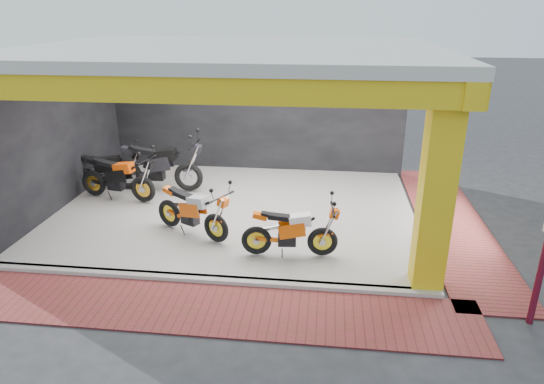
{
  "coord_description": "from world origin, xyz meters",
  "views": [
    {
      "loc": [
        2.01,
        -8.08,
        4.46
      ],
      "look_at": [
        0.94,
        1.09,
        0.9
      ],
      "focal_mm": 32.0,
      "sensor_mm": 36.0,
      "label": 1
    }
  ],
  "objects": [
    {
      "name": "ground",
      "position": [
        0.0,
        0.0,
        0.0
      ],
      "size": [
        80.0,
        80.0,
        0.0
      ],
      "primitive_type": "plane",
      "color": "#2D2D30",
      "rests_on": "ground"
    },
    {
      "name": "showroom_floor",
      "position": [
        0.0,
        2.0,
        0.05
      ],
      "size": [
        8.0,
        6.0,
        0.1
      ],
      "primitive_type": "cube",
      "color": "silver",
      "rests_on": "ground"
    },
    {
      "name": "showroom_ceiling",
      "position": [
        0.0,
        2.0,
        3.6
      ],
      "size": [
        8.4,
        6.4,
        0.2
      ],
      "primitive_type": "cube",
      "color": "beige",
      "rests_on": "corner_column"
    },
    {
      "name": "back_wall",
      "position": [
        0.0,
        5.1,
        1.75
      ],
      "size": [
        8.2,
        0.2,
        3.5
      ],
      "primitive_type": "cube",
      "color": "black",
      "rests_on": "ground"
    },
    {
      "name": "left_wall",
      "position": [
        -4.1,
        2.0,
        1.75
      ],
      "size": [
        0.2,
        6.2,
        3.5
      ],
      "primitive_type": "cube",
      "color": "black",
      "rests_on": "ground"
    },
    {
      "name": "corner_column",
      "position": [
        3.75,
        -0.75,
        1.75
      ],
      "size": [
        0.5,
        0.5,
        3.5
      ],
      "primitive_type": "cube",
      "color": "gold",
      "rests_on": "ground"
    },
    {
      "name": "header_beam_front",
      "position": [
        0.0,
        -1.0,
        3.3
      ],
      "size": [
        8.4,
        0.3,
        0.4
      ],
      "primitive_type": "cube",
      "color": "gold",
      "rests_on": "corner_column"
    },
    {
      "name": "header_beam_right",
      "position": [
        4.0,
        2.0,
        3.3
      ],
      "size": [
        0.3,
        6.4,
        0.4
      ],
      "primitive_type": "cube",
      "color": "gold",
      "rests_on": "corner_column"
    },
    {
      "name": "floor_kerb",
      "position": [
        0.0,
        -1.02,
        0.05
      ],
      "size": [
        8.0,
        0.2,
        0.1
      ],
      "primitive_type": "cube",
      "color": "silver",
      "rests_on": "ground"
    },
    {
      "name": "paver_front",
      "position": [
        0.0,
        -1.8,
        0.01
      ],
      "size": [
        9.0,
        1.4,
        0.03
      ],
      "primitive_type": "cube",
      "color": "maroon",
      "rests_on": "ground"
    },
    {
      "name": "paver_right",
      "position": [
        4.8,
        2.0,
        0.01
      ],
      "size": [
        1.4,
        7.0,
        0.03
      ],
      "primitive_type": "cube",
      "color": "maroon",
      "rests_on": "ground"
    },
    {
      "name": "moto_hero",
      "position": [
        2.01,
        -0.04,
        0.68
      ],
      "size": [
        1.93,
        0.84,
        1.15
      ],
      "primitive_type": null,
      "rotation": [
        0.0,
        0.0,
        0.08
      ],
      "color": "#ED570A",
      "rests_on": "showroom_floor"
    },
    {
      "name": "moto_row_a",
      "position": [
        -0.06,
        0.28,
        0.7
      ],
      "size": [
        2.08,
        1.55,
        1.2
      ],
      "primitive_type": null,
      "rotation": [
        0.0,
        0.0,
        -0.48
      ],
      "color": "#DD4C09",
      "rests_on": "showroom_floor"
    },
    {
      "name": "moto_row_b",
      "position": [
        -1.37,
        2.95,
        0.84
      ],
      "size": [
        2.44,
        0.91,
        1.49
      ],
      "primitive_type": null,
      "rotation": [
        0.0,
        0.0,
        -0.01
      ],
      "color": "black",
      "rests_on": "showroom_floor"
    },
    {
      "name": "moto_row_c",
      "position": [
        -2.23,
        2.11,
        0.74
      ],
      "size": [
        2.22,
        1.17,
        1.29
      ],
      "primitive_type": null,
      "rotation": [
        0.0,
        0.0,
        -0.19
      ],
      "color": "black",
      "rests_on": "showroom_floor"
    },
    {
      "name": "moto_row_d",
      "position": [
        -2.88,
        2.95,
        0.69
      ],
      "size": [
        2.01,
        0.98,
        1.18
      ],
      "primitive_type": null,
      "rotation": [
        0.0,
        0.0,
        0.14
      ],
      "color": "black",
      "rests_on": "showroom_floor"
    }
  ]
}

